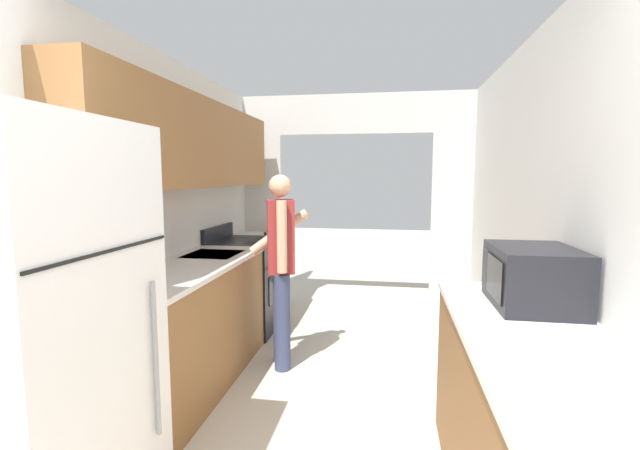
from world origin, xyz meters
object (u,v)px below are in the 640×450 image
knife (266,233)px  microwave (533,277)px  refrigerator (33,345)px  range_oven (246,284)px  person (281,266)px

knife → microwave: bearing=-70.0°
knife → refrigerator: bearing=-111.3°
microwave → knife: 3.16m
range_oven → knife: (0.07, 0.51, 0.46)m
person → range_oven: bearing=18.2°
person → refrigerator: bearing=146.1°
refrigerator → range_oven: refrigerator is taller
microwave → knife: bearing=130.9°
refrigerator → person: 1.96m
range_oven → knife: 0.69m
range_oven → microwave: bearing=-41.3°
person → microwave: bearing=-143.5°
refrigerator → microwave: refrigerator is taller
refrigerator → range_oven: bearing=91.0°
range_oven → refrigerator: bearing=-89.0°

